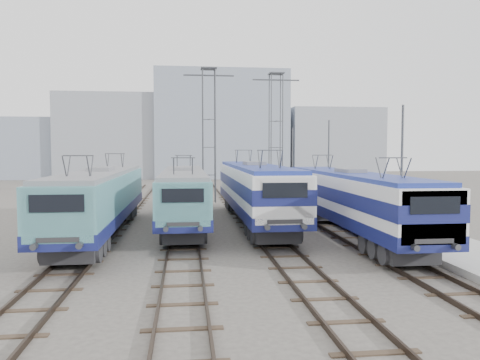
% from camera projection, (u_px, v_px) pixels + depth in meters
% --- Properties ---
extents(ground, '(160.00, 160.00, 0.00)m').
position_uv_depth(ground, '(235.00, 258.00, 20.57)').
color(ground, '#514C47').
extents(platform, '(4.00, 70.00, 0.30)m').
position_uv_depth(platform, '(381.00, 223.00, 29.68)').
color(platform, '#9E9E99').
rests_on(platform, ground).
extents(locomotive_far_left, '(2.81, 17.75, 3.34)m').
position_uv_depth(locomotive_far_left, '(100.00, 197.00, 25.47)').
color(locomotive_far_left, navy).
rests_on(locomotive_far_left, ground).
extents(locomotive_center_left, '(2.71, 17.12, 3.22)m').
position_uv_depth(locomotive_center_left, '(184.00, 192.00, 29.09)').
color(locomotive_center_left, navy).
rests_on(locomotive_center_left, ground).
extents(locomotive_center_right, '(2.96, 18.72, 3.52)m').
position_uv_depth(locomotive_center_right, '(255.00, 187.00, 29.82)').
color(locomotive_center_right, navy).
rests_on(locomotive_center_right, ground).
extents(locomotive_far_right, '(2.75, 17.40, 3.27)m').
position_uv_depth(locomotive_far_right, '(351.00, 197.00, 25.23)').
color(locomotive_far_right, navy).
rests_on(locomotive_far_right, ground).
extents(catenary_tower_west, '(4.50, 1.20, 12.00)m').
position_uv_depth(catenary_tower_west, '(209.00, 129.00, 41.95)').
color(catenary_tower_west, '#3F4247').
rests_on(catenary_tower_west, ground).
extents(catenary_tower_east, '(4.50, 1.20, 12.00)m').
position_uv_depth(catenary_tower_east, '(276.00, 130.00, 44.69)').
color(catenary_tower_east, '#3F4247').
rests_on(catenary_tower_east, ground).
extents(mast_front, '(0.12, 0.12, 7.00)m').
position_uv_depth(mast_front, '(402.00, 175.00, 23.33)').
color(mast_front, '#3F4247').
rests_on(mast_front, ground).
extents(mast_mid, '(0.12, 0.12, 7.00)m').
position_uv_depth(mast_mid, '(329.00, 167.00, 35.22)').
color(mast_mid, '#3F4247').
rests_on(mast_mid, ground).
extents(mast_rear, '(0.12, 0.12, 7.00)m').
position_uv_depth(mast_rear, '(292.00, 162.00, 47.12)').
color(mast_rear, '#3F4247').
rests_on(mast_rear, ground).
extents(building_west, '(18.00, 12.00, 14.00)m').
position_uv_depth(building_west, '(115.00, 137.00, 79.95)').
color(building_west, '#8C919C').
rests_on(building_west, ground).
extents(building_center, '(22.00, 14.00, 18.00)m').
position_uv_depth(building_center, '(220.00, 126.00, 81.91)').
color(building_center, gray).
rests_on(building_center, ground).
extents(building_east, '(16.00, 12.00, 12.00)m').
position_uv_depth(building_east, '(331.00, 143.00, 84.43)').
color(building_east, '#8C919C').
rests_on(building_east, ground).
extents(building_far_west, '(14.00, 10.00, 10.00)m').
position_uv_depth(building_far_west, '(18.00, 149.00, 78.22)').
color(building_far_west, gray).
rests_on(building_far_west, ground).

